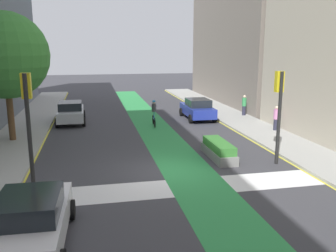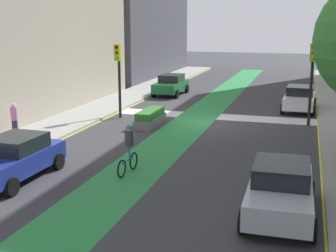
# 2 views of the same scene
# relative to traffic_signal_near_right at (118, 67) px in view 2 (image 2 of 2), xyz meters

# --- Properties ---
(ground_plane) EXTENTS (120.00, 120.00, 0.00)m
(ground_plane) POSITION_rel_traffic_signal_near_right_xyz_m (-5.29, -0.07, -3.03)
(ground_plane) COLOR #38383D
(bike_lane_paint) EXTENTS (2.40, 60.00, 0.01)m
(bike_lane_paint) POSITION_rel_traffic_signal_near_right_xyz_m (-4.37, -0.07, -3.03)
(bike_lane_paint) COLOR #2D8C47
(bike_lane_paint) RESTS_ON ground_plane
(crosswalk_band) EXTENTS (12.00, 1.80, 0.01)m
(crosswalk_band) POSITION_rel_traffic_signal_near_right_xyz_m (-5.29, -2.07, -3.03)
(crosswalk_band) COLOR silver
(crosswalk_band) RESTS_ON ground_plane
(curb_stripe_left) EXTENTS (0.16, 60.00, 0.01)m
(curb_stripe_left) POSITION_rel_traffic_signal_near_right_xyz_m (-11.29, -0.07, -3.03)
(curb_stripe_left) COLOR yellow
(curb_stripe_left) RESTS_ON ground_plane
(sidewalk_right) EXTENTS (3.00, 60.00, 0.15)m
(sidewalk_right) POSITION_rel_traffic_signal_near_right_xyz_m (2.21, -0.07, -2.96)
(sidewalk_right) COLOR #9E9E99
(sidewalk_right) RESTS_ON ground_plane
(curb_stripe_right) EXTENTS (0.16, 60.00, 0.01)m
(curb_stripe_right) POSITION_rel_traffic_signal_near_right_xyz_m (0.71, -0.07, -3.03)
(curb_stripe_right) COLOR yellow
(curb_stripe_right) RESTS_ON ground_plane
(traffic_signal_near_right) EXTENTS (0.35, 0.52, 4.33)m
(traffic_signal_near_right) POSITION_rel_traffic_signal_near_right_xyz_m (0.00, 0.00, 0.00)
(traffic_signal_near_right) COLOR black
(traffic_signal_near_right) RESTS_ON ground_plane
(traffic_signal_near_left) EXTENTS (0.35, 0.52, 4.47)m
(traffic_signal_near_left) POSITION_rel_traffic_signal_near_right_xyz_m (-10.75, -1.00, 0.09)
(traffic_signal_near_left) COLOR black
(traffic_signal_near_left) RESTS_ON ground_plane
(car_white_left_near) EXTENTS (2.13, 4.26, 1.57)m
(car_white_left_near) POSITION_rel_traffic_signal_near_right_xyz_m (-10.14, -5.43, -2.23)
(car_white_left_near) COLOR silver
(car_white_left_near) RESTS_ON ground_plane
(car_silver_left_far) EXTENTS (2.08, 4.23, 1.57)m
(car_silver_left_far) POSITION_rel_traffic_signal_near_right_xyz_m (-9.97, 11.59, -2.23)
(car_silver_left_far) COLOR #B2B7BF
(car_silver_left_far) RESTS_ON ground_plane
(car_blue_right_far) EXTENTS (2.06, 4.22, 1.57)m
(car_blue_right_far) POSITION_rel_traffic_signal_near_right_xyz_m (-0.57, 11.07, -2.23)
(car_blue_right_far) COLOR navy
(car_blue_right_far) RESTS_ON ground_plane
(car_green_right_near) EXTENTS (2.05, 4.22, 1.57)m
(car_green_right_near) POSITION_rel_traffic_signal_near_right_xyz_m (-0.44, -9.29, -2.23)
(car_green_right_near) COLOR #196033
(car_green_right_near) RESTS_ON ground_plane
(cyclist_in_lane) EXTENTS (0.32, 1.73, 1.86)m
(cyclist_in_lane) POSITION_rel_traffic_signal_near_right_xyz_m (-4.26, 9.24, -2.06)
(cyclist_in_lane) COLOR black
(cyclist_in_lane) RESTS_ON ground_plane
(pedestrian_sidewalk_right_a) EXTENTS (0.34, 0.34, 1.57)m
(pedestrian_sidewalk_right_a) POSITION_rel_traffic_signal_near_right_xyz_m (3.12, 5.81, -2.09)
(pedestrian_sidewalk_right_a) COLOR #262638
(pedestrian_sidewalk_right_a) RESTS_ON sidewalk_right
(median_planter) EXTENTS (0.92, 2.99, 0.85)m
(median_planter) POSITION_rel_traffic_signal_near_right_xyz_m (-2.37, 1.28, -2.63)
(median_planter) COLOR slate
(median_planter) RESTS_ON ground_plane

